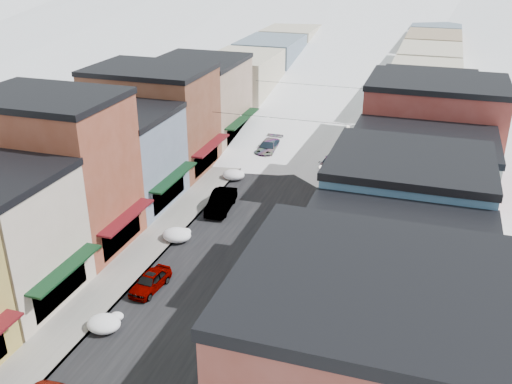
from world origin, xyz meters
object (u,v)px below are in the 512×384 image
Objects in this scene: streetlamp_near at (320,182)px; car_dark_hatch at (221,201)px; car_green_sedan at (241,325)px; trash_can at (278,301)px; car_silver_sedan at (150,281)px.

car_dark_hatch is at bearing -164.86° from streetlamp_near.
car_dark_hatch is 18.33m from car_green_sedan.
trash_can is (1.48, 3.53, -0.15)m from car_green_sedan.
car_dark_hatch is at bearing 94.90° from car_silver_sedan.
streetlamp_near reaches higher than car_dark_hatch.
trash_can is 15.62m from streetlamp_near.
streetlamp_near is (-0.53, 15.43, 2.36)m from trash_can.
streetlamp_near is at bearing 91.95° from trash_can.
car_green_sedan is at bearing -70.30° from car_dark_hatch.
car_dark_hatch reaches higher than car_silver_sedan.
car_dark_hatch is 5.78× the size of trash_can.
car_green_sedan is at bearing -14.83° from car_silver_sedan.
streetlamp_near reaches higher than trash_can.
car_dark_hatch is 1.13× the size of car_green_sedan.
car_dark_hatch is (0.12, 13.70, 0.19)m from car_silver_sedan.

